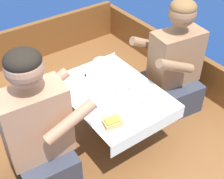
{
  "coord_description": "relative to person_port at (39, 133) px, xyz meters",
  "views": [
    {
      "loc": [
        -1.03,
        -1.37,
        2.07
      ],
      "look_at": [
        0.0,
        0.06,
        0.67
      ],
      "focal_mm": 50.0,
      "sensor_mm": 36.0,
      "label": 1
    }
  ],
  "objects": [
    {
      "name": "coffee_cup_starboard",
      "position": [
        0.61,
        0.15,
        0.02
      ],
      "size": [
        0.09,
        0.06,
        0.06
      ],
      "color": "white",
      "rests_on": "cockpit_table"
    },
    {
      "name": "utensil_spoon_port",
      "position": [
        0.66,
        -0.21,
        -0.01
      ],
      "size": [
        0.07,
        0.16,
        0.01
      ],
      "rotation": [
        0.0,
        0.0,
        1.9
      ],
      "color": "silver",
      "rests_on": "cockpit_table"
    },
    {
      "name": "plate_bread",
      "position": [
        0.47,
        0.1,
        -0.0
      ],
      "size": [
        0.17,
        0.17,
        0.01
      ],
      "color": "white",
      "rests_on": "cockpit_table"
    },
    {
      "name": "sandwich",
      "position": [
        0.41,
        -0.21,
        0.02
      ],
      "size": [
        0.13,
        0.1,
        0.05
      ],
      "rotation": [
        0.0,
        0.0,
        -0.19
      ],
      "color": "tan",
      "rests_on": "plate_sandwich"
    },
    {
      "name": "person_port",
      "position": [
        0.0,
        0.0,
        0.0
      ],
      "size": [
        0.54,
        0.47,
        1.01
      ],
      "rotation": [
        0.0,
        0.0,
        -0.07
      ],
      "color": "#333847",
      "rests_on": "boat_deck"
    },
    {
      "name": "bow_coaming",
      "position": [
        0.61,
        1.44,
        -0.22
      ],
      "size": [
        1.9,
        0.06,
        0.4
      ],
      "primitive_type": "cube",
      "color": "brown",
      "rests_on": "boat_deck"
    },
    {
      "name": "ground_plane",
      "position": [
        0.61,
        0.01,
        -0.66
      ],
      "size": [
        60.0,
        60.0,
        0.0
      ],
      "primitive_type": "plane",
      "color": "navy"
    },
    {
      "name": "cockpit_table",
      "position": [
        0.61,
        0.07,
        -0.05
      ],
      "size": [
        0.63,
        0.84,
        0.41
      ],
      "color": "#B2B2B7",
      "rests_on": "boat_deck"
    },
    {
      "name": "utensil_knife_port",
      "position": [
        0.88,
        0.44,
        -0.01
      ],
      "size": [
        0.14,
        0.12,
        0.0
      ],
      "rotation": [
        0.0,
        0.0,
        0.71
      ],
      "color": "silver",
      "rests_on": "cockpit_table"
    },
    {
      "name": "coffee_cup_port",
      "position": [
        0.76,
        -0.01,
        0.03
      ],
      "size": [
        0.1,
        0.08,
        0.07
      ],
      "color": "white",
      "rests_on": "cockpit_table"
    },
    {
      "name": "utensil_spoon_center",
      "position": [
        0.66,
        -0.16,
        -0.01
      ],
      "size": [
        0.13,
        0.13,
        0.01
      ],
      "rotation": [
        0.0,
        0.0,
        0.8
      ],
      "color": "silver",
      "rests_on": "cockpit_table"
    },
    {
      "name": "bowl_port_near",
      "position": [
        0.81,
        0.29,
        0.01
      ],
      "size": [
        0.12,
        0.12,
        0.04
      ],
      "color": "white",
      "rests_on": "cockpit_table"
    },
    {
      "name": "person_starboard",
      "position": [
        1.23,
        0.06,
        -0.03
      ],
      "size": [
        0.56,
        0.5,
        0.96
      ],
      "rotation": [
        0.0,
        0.0,
        3.01
      ],
      "color": "#333847",
      "rests_on": "boat_deck"
    },
    {
      "name": "bowl_starboard_near",
      "position": [
        0.77,
        -0.21,
        0.01
      ],
      "size": [
        0.15,
        0.15,
        0.04
      ],
      "color": "white",
      "rests_on": "cockpit_table"
    },
    {
      "name": "tin_can",
      "position": [
        0.66,
        0.05,
        0.02
      ],
      "size": [
        0.07,
        0.07,
        0.05
      ],
      "color": "silver",
      "rests_on": "cockpit_table"
    },
    {
      "name": "bowl_center_far",
      "position": [
        0.75,
        0.41,
        0.01
      ],
      "size": [
        0.12,
        0.12,
        0.04
      ],
      "color": "white",
      "rests_on": "cockpit_table"
    },
    {
      "name": "utensil_fork_starboard",
      "position": [
        0.54,
        0.31,
        -0.01
      ],
      "size": [
        0.08,
        0.17,
        0.0
      ],
      "rotation": [
        0.0,
        0.0,
        1.2
      ],
      "color": "silver",
      "rests_on": "cockpit_table"
    },
    {
      "name": "gunwale_starboard",
      "position": [
        1.59,
        0.01,
        -0.24
      ],
      "size": [
        0.06,
        2.92,
        0.34
      ],
      "primitive_type": "cube",
      "color": "brown",
      "rests_on": "boat_deck"
    },
    {
      "name": "plate_sandwich",
      "position": [
        0.41,
        -0.21,
        -0.0
      ],
      "size": [
        0.17,
        0.17,
        0.01
      ],
      "color": "white",
      "rests_on": "cockpit_table"
    },
    {
      "name": "bowl_port_far",
      "position": [
        0.76,
        0.17,
        0.01
      ],
      "size": [
        0.15,
        0.15,
        0.04
      ],
      "color": "white",
      "rests_on": "cockpit_table"
    },
    {
      "name": "boat_deck",
      "position": [
        0.61,
        0.01,
        -0.54
      ],
      "size": [
        2.02,
        2.92,
        0.24
      ],
      "primitive_type": "cube",
      "color": "brown",
      "rests_on": "ground_plane"
    },
    {
      "name": "utensil_spoon_starboard",
      "position": [
        0.34,
        0.25,
        -0.01
      ],
      "size": [
        0.07,
        0.17,
        0.01
      ],
      "rotation": [
        0.0,
        0.0,
        1.88
      ],
      "color": "silver",
      "rests_on": "cockpit_table"
    }
  ]
}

